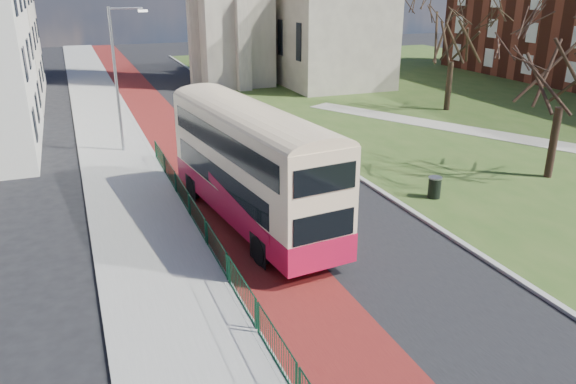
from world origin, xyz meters
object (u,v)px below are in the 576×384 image
winter_tree_near (569,49)px  winter_tree_far (455,22)px  litter_bin (435,187)px  bus (250,161)px  streetlamp (118,73)px

winter_tree_near → winter_tree_far: bearing=71.9°
winter_tree_near → litter_bin: bearing=-177.1°
bus → winter_tree_far: winter_tree_far is taller
streetlamp → winter_tree_far: bearing=6.2°
winter_tree_far → streetlamp: bearing=-173.8°
litter_bin → winter_tree_near: bearing=2.9°
winter_tree_far → litter_bin: bearing=-127.9°
streetlamp → winter_tree_near: (19.51, -12.59, 1.83)m
bus → winter_tree_near: 16.29m
bus → winter_tree_far: bearing=29.7°
bus → winter_tree_near: (15.86, -0.00, 3.72)m
streetlamp → bus: streetlamp is taller
bus → litter_bin: (8.69, -0.36, -2.16)m
streetlamp → litter_bin: (12.35, -12.95, -4.05)m
winter_tree_near → litter_bin: 9.28m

